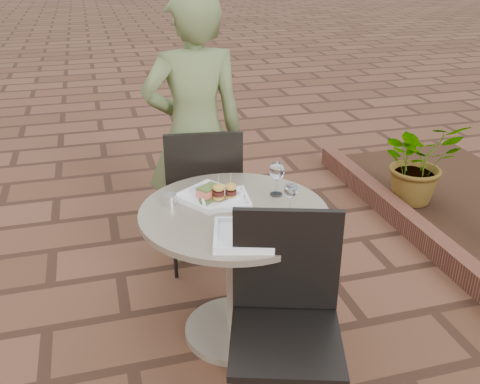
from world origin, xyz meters
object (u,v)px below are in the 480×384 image
object	(u,v)px
diner	(195,134)
plate_salmon	(209,196)
plate_tuna	(246,235)
cafe_table	(234,254)
plate_sliders	(225,197)
chair_near	(286,306)
chair_far	(203,188)

from	to	relation	value
diner	plate_salmon	xyz separation A→B (m)	(-0.07, -0.68, -0.09)
diner	plate_salmon	distance (m)	0.69
plate_tuna	cafe_table	bearing A→B (deg)	86.00
plate_sliders	chair_near	bearing A→B (deg)	-81.65
cafe_table	plate_tuna	size ratio (longest dim) A/B	2.66
chair_far	plate_salmon	bearing A→B (deg)	88.67
cafe_table	plate_sliders	bearing A→B (deg)	101.77
chair_far	plate_salmon	xyz separation A→B (m)	(-0.08, -0.52, 0.20)
diner	plate_salmon	bearing A→B (deg)	83.60
cafe_table	chair_far	size ratio (longest dim) A/B	0.97
cafe_table	chair_near	distance (m)	0.54
plate_tuna	plate_sliders	bearing A→B (deg)	90.14
diner	plate_tuna	distance (m)	1.10
chair_near	plate_sliders	world-z (taller)	chair_near
chair_far	plate_sliders	world-z (taller)	chair_far
diner	plate_salmon	world-z (taller)	diner
chair_far	plate_sliders	bearing A→B (deg)	96.13
diner	plate_tuna	size ratio (longest dim) A/B	4.96
chair_far	plate_tuna	world-z (taller)	chair_far
cafe_table	chair_near	xyz separation A→B (m)	(0.07, -0.54, 0.07)
plate_salmon	plate_tuna	bearing A→B (deg)	-80.65
chair_far	plate_salmon	size ratio (longest dim) A/B	2.62
cafe_table	plate_salmon	distance (m)	0.32
chair_far	diner	xyz separation A→B (m)	(-0.01, 0.16, 0.29)
cafe_table	chair_near	world-z (taller)	chair_near
diner	plate_salmon	size ratio (longest dim) A/B	4.72
chair_near	diner	xyz separation A→B (m)	(-0.09, 1.36, 0.29)
cafe_table	chair_near	bearing A→B (deg)	-82.27
plate_sliders	plate_salmon	bearing A→B (deg)	144.41
chair_near	plate_tuna	bearing A→B (deg)	127.40
cafe_table	diner	distance (m)	0.90
cafe_table	diner	world-z (taller)	diner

